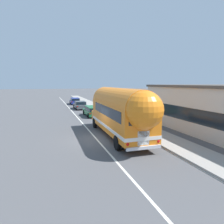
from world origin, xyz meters
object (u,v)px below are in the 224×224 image
Objects in this scene: car_second at (80,105)px; car_lead at (93,110)px; car_third at (75,101)px; painted_bus at (121,111)px.

car_lead is at bearing -87.02° from car_second.
car_second is 8.28m from car_third.
painted_bus is 2.59× the size of car_third.
car_third is (0.14, 8.28, 0.05)m from car_second.
painted_bus reaches higher than car_lead.
painted_bus is 11.72m from car_lead.
car_lead is 8.20m from car_second.
car_lead and car_second have the same top height.
car_second is at bearing -91.00° from car_third.
car_third is at bearing 90.08° from painted_bus.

